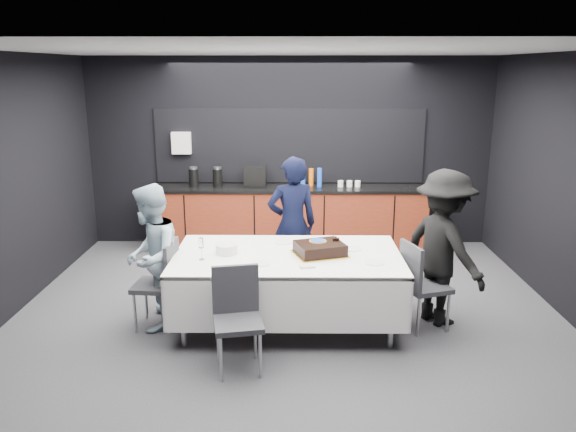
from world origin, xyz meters
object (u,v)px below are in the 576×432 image
at_px(plate_stack, 227,249).
at_px(person_right, 443,248).
at_px(person_center, 292,225).
at_px(person_left, 151,258).
at_px(chair_left, 162,278).
at_px(chair_right, 420,280).
at_px(cake_assembly, 320,249).
at_px(chair_near, 237,311).
at_px(party_table, 288,267).
at_px(champagne_flute, 201,244).

xyz_separation_m(plate_stack, person_right, (2.24, 0.08, -0.01)).
bearing_deg(person_center, person_left, 21.91).
xyz_separation_m(chair_left, person_center, (1.33, 1.02, 0.29)).
bearing_deg(person_left, chair_right, 89.27).
bearing_deg(chair_left, cake_assembly, 1.62).
height_order(plate_stack, person_right, person_right).
bearing_deg(chair_near, person_right, 24.81).
distance_m(chair_left, person_left, 0.24).
bearing_deg(party_table, chair_near, -117.26).
xyz_separation_m(champagne_flute, chair_left, (-0.44, 0.12, -0.40)).
distance_m(person_left, person_right, 3.01).
bearing_deg(person_center, party_table, 73.84).
distance_m(cake_assembly, person_center, 1.02).
xyz_separation_m(party_table, person_center, (0.05, 0.96, 0.18)).
bearing_deg(chair_near, person_left, 139.79).
distance_m(party_table, cake_assembly, 0.39).
bearing_deg(champagne_flute, chair_left, 164.42).
bearing_deg(chair_left, person_center, 37.50).
distance_m(party_table, person_left, 1.39).
xyz_separation_m(chair_near, person_right, (2.06, 0.95, 0.28)).
bearing_deg(plate_stack, chair_near, -78.03).
bearing_deg(person_left, party_table, 92.26).
distance_m(plate_stack, chair_near, 0.93).
bearing_deg(chair_left, plate_stack, 6.20).
bearing_deg(chair_right, plate_stack, 177.16).
bearing_deg(plate_stack, person_right, 2.17).
distance_m(person_center, person_left, 1.76).
xyz_separation_m(champagne_flute, person_right, (2.47, 0.28, -0.12)).
bearing_deg(chair_near, champagne_flute, 121.44).
relative_size(chair_right, person_right, 0.56).
relative_size(champagne_flute, person_right, 0.14).
xyz_separation_m(plate_stack, champagne_flute, (-0.23, -0.19, 0.11)).
distance_m(cake_assembly, plate_stack, 0.96).
xyz_separation_m(champagne_flute, person_left, (-0.54, 0.13, -0.18)).
xyz_separation_m(champagne_flute, chair_right, (2.20, 0.10, -0.40)).
height_order(party_table, cake_assembly, cake_assembly).
height_order(chair_left, chair_right, same).
relative_size(chair_right, chair_near, 1.00).
relative_size(chair_near, person_left, 0.61).
relative_size(chair_left, chair_near, 1.00).
relative_size(party_table, chair_near, 2.51).
height_order(chair_left, person_center, person_center).
xyz_separation_m(person_center, person_right, (1.57, -0.87, -0.00)).
distance_m(champagne_flute, chair_right, 2.24).
height_order(party_table, plate_stack, plate_stack).
distance_m(chair_left, person_right, 2.92).
distance_m(champagne_flute, chair_left, 0.61).
relative_size(party_table, person_center, 1.41).
bearing_deg(chair_right, person_left, 179.33).
bearing_deg(person_right, chair_near, 84.98).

